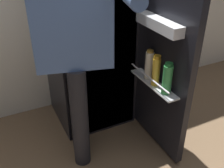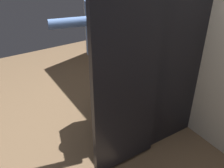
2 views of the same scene
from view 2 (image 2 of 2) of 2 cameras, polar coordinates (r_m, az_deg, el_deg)
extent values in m
plane|color=brown|center=(2.69, -0.42, -12.40)|extent=(5.54, 5.54, 0.00)
cube|color=silver|center=(2.60, 17.25, 17.95)|extent=(4.40, 0.10, 2.65)
cube|color=black|center=(2.51, 10.21, 6.55)|extent=(0.62, 0.59, 1.67)
cube|color=white|center=(2.34, 4.82, 5.10)|extent=(0.58, 0.01, 1.63)
cube|color=white|center=(2.39, 5.65, 3.92)|extent=(0.54, 0.09, 0.01)
cube|color=black|center=(1.93, 3.36, -0.37)|extent=(0.05, 0.61, 1.63)
cube|color=white|center=(2.13, 2.02, -5.88)|extent=(0.09, 0.49, 0.01)
cylinder|color=silver|center=(2.13, 1.43, -4.01)|extent=(0.01, 0.47, 0.01)
cube|color=white|center=(1.91, 2.26, 4.90)|extent=(0.08, 0.42, 0.07)
cylinder|color=green|center=(2.01, -1.47, -4.74)|extent=(0.06, 0.06, 0.20)
cylinder|color=#195B28|center=(1.94, -1.52, -2.02)|extent=(0.05, 0.05, 0.02)
cylinder|color=gold|center=(2.06, 1.50, -3.64)|extent=(0.06, 0.06, 0.20)
cylinder|color=#BC8419|center=(2.00, 1.54, -0.95)|extent=(0.05, 0.05, 0.02)
cylinder|color=#EDE5CC|center=(2.10, 3.93, -2.89)|extent=(0.06, 0.06, 0.21)
cylinder|color=#B78933|center=(2.05, 4.04, -0.26)|extent=(0.05, 0.05, 0.02)
cylinder|color=black|center=(2.69, -0.23, -1.96)|extent=(0.12, 0.12, 0.78)
cylinder|color=black|center=(2.65, -3.75, -2.55)|extent=(0.12, 0.12, 0.78)
cube|color=#4C6BA3|center=(2.37, -2.27, 11.37)|extent=(0.51, 0.33, 0.55)
cylinder|color=#4C6BA3|center=(2.45, 3.18, 11.39)|extent=(0.08, 0.08, 0.52)
cylinder|color=#4C6BA3|center=(2.02, -7.02, 14.12)|extent=(0.21, 0.52, 0.08)
camera|label=1|loc=(2.46, -42.75, 16.01)|focal=42.52mm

